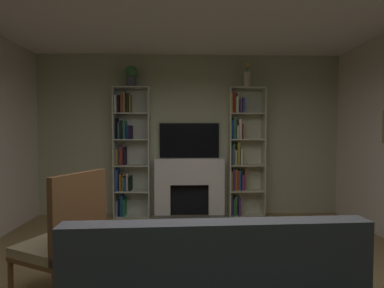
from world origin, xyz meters
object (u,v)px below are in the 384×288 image
(tv, at_px, (189,141))
(potted_plant, at_px, (131,75))
(bookshelf_left, at_px, (128,151))
(armchair, at_px, (67,236))
(vase_with_flowers, at_px, (247,78))
(fireplace, at_px, (189,185))
(bookshelf_right, at_px, (241,153))

(tv, distance_m, potted_plant, 1.53)
(bookshelf_left, height_order, armchair, bookshelf_left)
(tv, height_order, armchair, tv)
(vase_with_flowers, bearing_deg, fireplace, 177.99)
(bookshelf_right, height_order, vase_with_flowers, vase_with_flowers)
(bookshelf_left, bearing_deg, armchair, -91.34)
(potted_plant, bearing_deg, bookshelf_left, 149.04)
(bookshelf_left, bearing_deg, tv, 3.92)
(potted_plant, height_order, vase_with_flowers, vase_with_flowers)
(fireplace, height_order, armchair, armchair)
(tv, height_order, potted_plant, potted_plant)
(bookshelf_right, distance_m, armchair, 3.41)
(bookshelf_left, relative_size, armchair, 1.98)
(bookshelf_right, xyz_separation_m, vase_with_flowers, (0.08, -0.04, 1.33))
(fireplace, relative_size, potted_plant, 3.58)
(potted_plant, xyz_separation_m, vase_with_flowers, (2.03, -0.00, -0.04))
(tv, bearing_deg, bookshelf_left, -176.08)
(bookshelf_right, relative_size, potted_plant, 6.11)
(tv, relative_size, bookshelf_left, 0.47)
(bookshelf_left, distance_m, potted_plant, 1.34)
(bookshelf_right, bearing_deg, bookshelf_left, 179.77)
(fireplace, xyz_separation_m, vase_with_flowers, (1.01, -0.04, 1.91))
(potted_plant, bearing_deg, vase_with_flowers, -0.00)
(fireplace, distance_m, potted_plant, 2.20)
(fireplace, bearing_deg, armchair, -113.54)
(fireplace, distance_m, vase_with_flowers, 2.16)
(bookshelf_left, distance_m, armchair, 2.72)
(fireplace, xyz_separation_m, armchair, (-1.15, -2.64, 0.03))
(fireplace, relative_size, tv, 1.25)
(bookshelf_left, distance_m, vase_with_flowers, 2.47)
(vase_with_flowers, bearing_deg, tv, 173.24)
(bookshelf_left, distance_m, bookshelf_right, 2.02)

